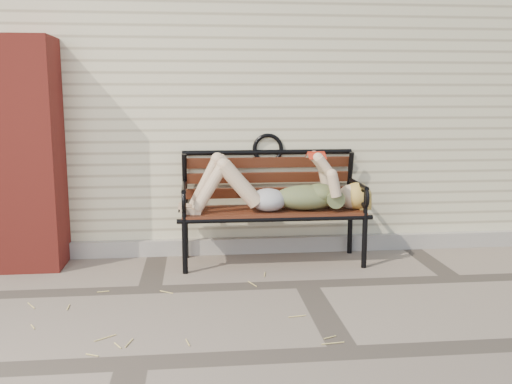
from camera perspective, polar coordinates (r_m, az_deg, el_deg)
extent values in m
plane|color=#796A5D|center=(4.69, 5.01, -9.16)|extent=(80.00, 80.00, 0.00)
cube|color=beige|center=(7.40, 0.70, 9.63)|extent=(8.00, 4.00, 3.00)
cube|color=#A39D94|center=(5.58, 3.12, -5.23)|extent=(8.00, 0.10, 0.15)
cube|color=maroon|center=(5.32, -21.67, 3.50)|extent=(0.50, 0.50, 2.00)
cylinder|color=black|center=(4.90, -7.14, -5.42)|extent=(0.05, 0.05, 0.48)
cylinder|color=black|center=(5.37, -7.05, -4.09)|extent=(0.05, 0.05, 0.48)
cylinder|color=black|center=(5.12, 10.79, -4.88)|extent=(0.05, 0.05, 0.48)
cylinder|color=black|center=(5.56, 9.38, -3.66)|extent=(0.05, 0.05, 0.48)
cube|color=#4F2014|center=(5.12, 1.67, -1.95)|extent=(1.61, 0.52, 0.03)
cylinder|color=black|center=(4.90, 2.04, -2.75)|extent=(1.70, 0.04, 0.04)
cylinder|color=black|center=(5.36, 1.33, -1.65)|extent=(1.70, 0.04, 0.04)
torus|color=black|center=(5.39, 1.19, 4.34)|extent=(0.29, 0.04, 0.29)
ellipsoid|color=#0A3D49|center=(5.12, 5.02, -0.54)|extent=(0.57, 0.33, 0.22)
ellipsoid|color=#0A3D49|center=(5.14, 6.42, -0.11)|extent=(0.28, 0.32, 0.17)
ellipsoid|color=#A2A2A7|center=(5.07, 1.25, -0.80)|extent=(0.32, 0.36, 0.20)
sphere|color=beige|center=(5.21, 9.49, -0.45)|extent=(0.23, 0.23, 0.23)
ellipsoid|color=tan|center=(5.22, 10.05, -0.38)|extent=(0.27, 0.27, 0.24)
cube|color=#AE2613|center=(5.08, 6.03, 3.95)|extent=(0.15, 0.02, 0.02)
cube|color=beige|center=(5.04, 6.13, 3.58)|extent=(0.15, 0.09, 0.05)
cube|color=beige|center=(5.12, 5.92, 3.69)|extent=(0.15, 0.09, 0.05)
cube|color=#AE2613|center=(5.03, 6.14, 3.62)|extent=(0.16, 0.10, 0.06)
cube|color=#AE2613|center=(5.13, 5.91, 3.74)|extent=(0.16, 0.10, 0.06)
cylinder|color=#D5BD68|center=(3.97, 10.75, -12.80)|extent=(0.14, 0.02, 0.01)
cylinder|color=#D5BD68|center=(4.56, -16.96, -10.03)|extent=(0.13, 0.11, 0.01)
cylinder|color=#D5BD68|center=(3.63, 10.46, -15.02)|extent=(0.16, 0.02, 0.01)
cylinder|color=#D5BD68|center=(4.58, -3.50, -9.50)|extent=(0.10, 0.08, 0.01)
cylinder|color=#D5BD68|center=(3.91, -1.77, -12.96)|extent=(0.14, 0.08, 0.01)
cylinder|color=#D5BD68|center=(3.93, -4.80, -12.89)|extent=(0.12, 0.12, 0.01)
cylinder|color=#D5BD68|center=(4.54, 3.51, -9.68)|extent=(0.06, 0.09, 0.01)
cylinder|color=#D5BD68|center=(3.98, 4.66, -12.60)|extent=(0.08, 0.04, 0.01)
cylinder|color=#D5BD68|center=(3.54, 0.43, -15.51)|extent=(0.10, 0.11, 0.01)
cylinder|color=#D5BD68|center=(4.42, -19.34, -10.78)|extent=(0.11, 0.02, 0.01)
cylinder|color=#D5BD68|center=(3.47, -22.54, -16.85)|extent=(0.09, 0.07, 0.01)
cylinder|color=#D5BD68|center=(4.23, -4.70, -11.21)|extent=(0.07, 0.12, 0.01)
cylinder|color=#D5BD68|center=(4.25, 0.35, -11.06)|extent=(0.07, 0.12, 0.01)
cylinder|color=#D5BD68|center=(3.74, -14.17, -14.36)|extent=(0.15, 0.04, 0.01)
cylinder|color=#D5BD68|center=(4.73, -2.60, -8.86)|extent=(0.11, 0.01, 0.01)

